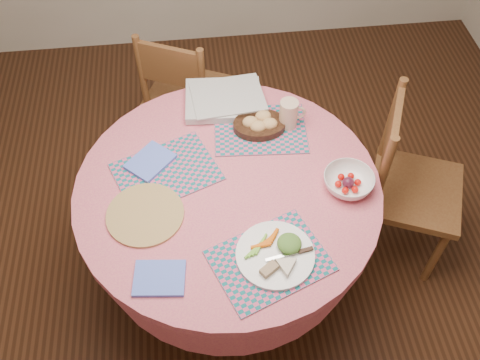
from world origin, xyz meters
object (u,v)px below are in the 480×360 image
object	(u,v)px
dining_table	(228,214)
wicker_trivet	(145,214)
bread_bowl	(260,124)
chair_back	(184,92)
fruit_bowl	(348,182)
dinner_plate	(277,255)
latte_mug	(289,114)
chair_right	(406,183)

from	to	relation	value
dining_table	wicker_trivet	xyz separation A→B (m)	(-0.33, -0.11, 0.20)
dining_table	bread_bowl	size ratio (longest dim) A/B	5.39
chair_back	fruit_bowl	distance (m)	1.20
dinner_plate	bread_bowl	xyz separation A→B (m)	(0.03, 0.65, 0.01)
dining_table	bread_bowl	world-z (taller)	bread_bowl
wicker_trivet	bread_bowl	world-z (taller)	bread_bowl
dining_table	chair_back	xyz separation A→B (m)	(-0.15, 0.90, -0.10)
chair_back	wicker_trivet	size ratio (longest dim) A/B	2.92
chair_back	dinner_plate	bearing A→B (deg)	128.38
bread_bowl	chair_back	bearing A→B (deg)	118.25
fruit_bowl	latte_mug	bearing A→B (deg)	115.81
fruit_bowl	chair_right	bearing A→B (deg)	26.88
chair_back	latte_mug	xyz separation A→B (m)	(0.45, -0.60, 0.36)
dining_table	dinner_plate	bearing A→B (deg)	-67.56
dining_table	bread_bowl	bearing A→B (deg)	60.21
latte_mug	fruit_bowl	world-z (taller)	latte_mug
latte_mug	fruit_bowl	size ratio (longest dim) A/B	0.53
dinner_plate	chair_right	bearing A→B (deg)	34.28
wicker_trivet	dinner_plate	xyz separation A→B (m)	(0.47, -0.24, 0.01)
chair_right	latte_mug	world-z (taller)	chair_right
dining_table	chair_back	bearing A→B (deg)	99.68
chair_back	wicker_trivet	distance (m)	1.07
wicker_trivet	bread_bowl	bearing A→B (deg)	39.08
dinner_plate	bread_bowl	size ratio (longest dim) A/B	1.25
dining_table	chair_back	distance (m)	0.92
chair_back	bread_bowl	size ratio (longest dim) A/B	3.81
dining_table	fruit_bowl	bearing A→B (deg)	-7.18
chair_back	dinner_plate	world-z (taller)	chair_back
dining_table	chair_right	size ratio (longest dim) A/B	1.33
latte_mug	fruit_bowl	distance (m)	0.41
chair_right	latte_mug	distance (m)	0.67
bread_bowl	fruit_bowl	size ratio (longest dim) A/B	0.94
chair_back	fruit_bowl	bearing A→B (deg)	148.16
latte_mug	dining_table	bearing A→B (deg)	-134.24
dinner_plate	fruit_bowl	world-z (taller)	fruit_bowl
bread_bowl	fruit_bowl	xyz separation A→B (m)	(0.31, -0.36, -0.00)
latte_mug	bread_bowl	bearing A→B (deg)	-176.30
bread_bowl	latte_mug	world-z (taller)	latte_mug
dining_table	dinner_plate	distance (m)	0.44
dining_table	latte_mug	xyz separation A→B (m)	(0.30, 0.31, 0.27)
dinner_plate	fruit_bowl	size ratio (longest dim) A/B	1.18
dining_table	latte_mug	distance (m)	0.50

